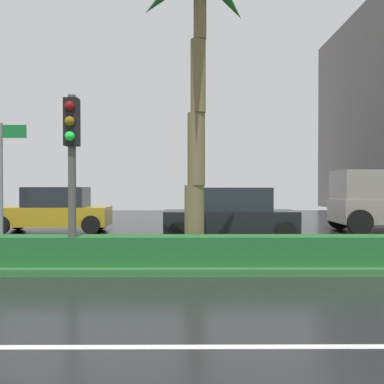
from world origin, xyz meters
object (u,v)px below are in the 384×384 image
(palm_tree_centre_left, at_px, (199,1))
(street_name_sign, at_px, (1,173))
(traffic_signal_median_right, at_px, (72,149))
(car_in_traffic_second, at_px, (54,210))
(car_in_traffic_third, at_px, (231,215))

(palm_tree_centre_left, xyz_separation_m, street_name_sign, (-4.29, -0.53, -3.90))
(traffic_signal_median_right, bearing_deg, car_in_traffic_second, 108.08)
(street_name_sign, bearing_deg, palm_tree_centre_left, 7.08)
(street_name_sign, bearing_deg, car_in_traffic_third, 44.17)
(palm_tree_centre_left, height_order, street_name_sign, palm_tree_centre_left)
(street_name_sign, relative_size, car_in_traffic_third, 0.70)
(car_in_traffic_second, height_order, car_in_traffic_third, same)
(street_name_sign, height_order, car_in_traffic_second, street_name_sign)
(palm_tree_centre_left, xyz_separation_m, traffic_signal_median_right, (-2.60, -1.20, -3.43))
(car_in_traffic_second, bearing_deg, car_in_traffic_third, 157.83)
(palm_tree_centre_left, distance_m, traffic_signal_median_right, 4.47)
(traffic_signal_median_right, xyz_separation_m, car_in_traffic_second, (-2.82, 8.65, -1.72))
(palm_tree_centre_left, xyz_separation_m, car_in_traffic_third, (1.16, 4.77, -5.15))
(street_name_sign, xyz_separation_m, car_in_traffic_third, (5.45, 5.30, -1.25))
(car_in_traffic_third, bearing_deg, car_in_traffic_second, -22.17)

